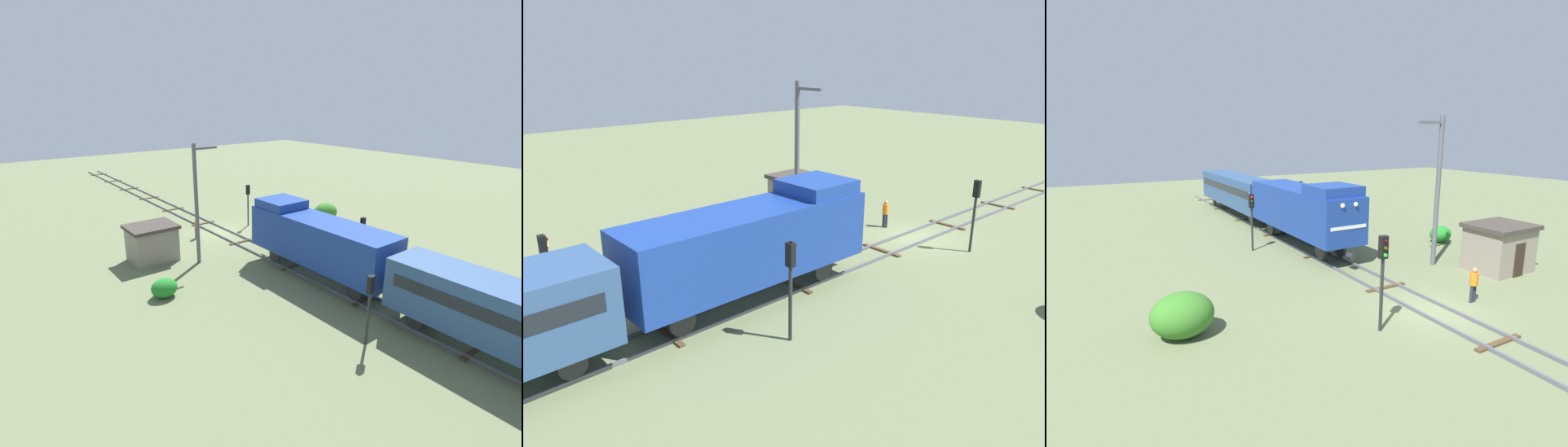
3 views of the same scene
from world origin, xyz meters
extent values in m
plane|color=#66704C|center=(0.00, 0.00, 0.00)|extent=(117.12, 117.12, 0.00)
cube|color=#595960|center=(-0.72, 0.00, 0.08)|extent=(0.10, 78.08, 0.16)
cube|color=#595960|center=(0.72, 0.00, 0.08)|extent=(0.10, 78.08, 0.16)
cube|color=#4C3823|center=(0.00, -35.79, 0.04)|extent=(2.40, 0.24, 0.09)
cube|color=#4C3823|center=(0.00, -29.28, 0.04)|extent=(2.40, 0.24, 0.09)
cube|color=#4C3823|center=(0.00, -22.77, 0.04)|extent=(2.40, 0.24, 0.09)
cube|color=#4C3823|center=(0.00, -16.27, 0.04)|extent=(2.40, 0.24, 0.09)
cube|color=#4C3823|center=(0.00, -9.76, 0.04)|extent=(2.40, 0.24, 0.09)
cube|color=#4C3823|center=(0.00, -3.25, 0.04)|extent=(2.40, 0.24, 0.09)
cube|color=#4C3823|center=(0.00, 3.25, 0.04)|extent=(2.40, 0.24, 0.09)
cube|color=#4C3823|center=(0.00, 9.76, 0.04)|extent=(2.40, 0.24, 0.09)
cube|color=#4C3823|center=(0.00, 16.27, 0.04)|extent=(2.40, 0.24, 0.09)
cube|color=#4C3823|center=(0.00, 22.77, 0.04)|extent=(2.40, 0.24, 0.09)
cube|color=navy|center=(0.00, 12.25, 2.71)|extent=(2.90, 11.00, 2.90)
cube|color=navy|center=(0.00, 8.35, 4.46)|extent=(2.75, 2.80, 0.60)
cube|color=navy|center=(0.00, 6.70, 2.71)|extent=(2.84, 0.10, 2.84)
cube|color=white|center=(0.00, 6.66, 2.51)|extent=(2.46, 0.06, 0.20)
sphere|color=white|center=(-0.45, 6.65, 3.81)|extent=(0.28, 0.28, 0.28)
sphere|color=white|center=(0.45, 6.65, 3.81)|extent=(0.28, 0.28, 0.28)
cylinder|color=#262628|center=(0.00, 6.40, 0.86)|extent=(0.36, 0.50, 0.36)
cylinder|color=#262628|center=(-0.72, 8.55, 0.71)|extent=(0.18, 1.10, 1.10)
cylinder|color=#262628|center=(0.72, 8.55, 0.71)|extent=(0.18, 1.10, 1.10)
cylinder|color=#262628|center=(-0.72, 15.95, 0.71)|extent=(0.18, 1.10, 1.10)
cylinder|color=#262628|center=(0.72, 15.95, 0.71)|extent=(0.18, 1.10, 1.10)
cylinder|color=#262628|center=(-0.72, 19.95, 0.64)|extent=(0.16, 0.96, 0.96)
cylinder|color=#262628|center=(0.72, 19.95, 0.64)|extent=(0.16, 0.96, 0.96)
cylinder|color=#262628|center=(-3.20, -0.22, 1.97)|extent=(0.14, 0.14, 3.93)
cube|color=black|center=(-3.20, -0.22, 3.48)|extent=(0.32, 0.24, 0.90)
sphere|color=#390606|center=(-3.20, -0.36, 3.75)|extent=(0.16, 0.16, 0.16)
sphere|color=#3C3306|center=(-3.20, -0.36, 3.47)|extent=(0.16, 0.16, 0.16)
sphere|color=green|center=(-3.20, -0.36, 3.19)|extent=(0.16, 0.16, 0.16)
cylinder|color=#262628|center=(-3.40, 13.02, 1.93)|extent=(0.14, 0.14, 3.86)
cube|color=black|center=(-3.40, 13.02, 3.41)|extent=(0.32, 0.24, 0.90)
sphere|color=red|center=(-3.40, 12.88, 3.68)|extent=(0.16, 0.16, 0.16)
sphere|color=#3C3306|center=(-3.40, 12.88, 3.40)|extent=(0.16, 0.16, 0.16)
sphere|color=black|center=(-3.40, 12.88, 3.12)|extent=(0.16, 0.16, 0.16)
cylinder|color=#262628|center=(3.60, 19.14, 1.85)|extent=(0.14, 0.14, 3.70)
cube|color=black|center=(3.60, 19.14, 3.25)|extent=(0.32, 0.24, 0.90)
sphere|color=#390606|center=(3.60, 19.00, 3.52)|extent=(0.16, 0.16, 0.16)
sphere|color=yellow|center=(3.60, 19.00, 3.24)|extent=(0.16, 0.16, 0.16)
sphere|color=black|center=(3.60, 19.00, 2.96)|extent=(0.16, 0.16, 0.16)
cylinder|color=#262B38|center=(2.30, -0.11, 0.42)|extent=(0.15, 0.15, 0.85)
cylinder|color=#262B38|center=(2.50, -0.11, 0.42)|extent=(0.15, 0.15, 0.85)
cylinder|color=orange|center=(2.40, -0.11, 1.16)|extent=(0.38, 0.38, 0.62)
sphere|color=tan|center=(2.40, -0.11, 1.58)|extent=(0.23, 0.23, 0.23)
cylinder|color=#595960|center=(5.00, 4.88, 4.38)|extent=(0.28, 0.28, 8.76)
cube|color=#595960|center=(4.10, 4.88, 8.36)|extent=(1.80, 0.16, 0.16)
cube|color=gray|center=(7.50, 2.35, 1.25)|extent=(3.20, 2.60, 2.50)
cube|color=#3F3833|center=(7.50, 2.35, 2.62)|extent=(3.50, 2.90, 0.24)
cube|color=#2D2319|center=(7.50, 1.03, 0.95)|extent=(0.80, 0.06, 1.90)
ellipsoid|color=#207C26|center=(9.37, 8.39, 0.60)|extent=(1.64, 1.34, 1.19)
ellipsoid|color=#367526|center=(-10.20, 3.15, 0.89)|extent=(2.46, 2.01, 1.79)
camera|label=1|loc=(18.45, 29.84, 11.80)|focal=28.00mm
camera|label=2|loc=(-15.60, 24.16, 10.03)|focal=35.00mm
camera|label=3|loc=(-13.10, -11.93, 7.75)|focal=28.00mm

